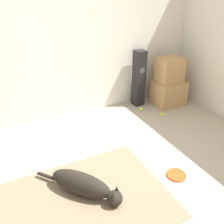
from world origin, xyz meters
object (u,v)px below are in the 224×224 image
frisbee (176,175)px  cardboard_box_lower (168,93)px  dog (84,185)px  floor_speaker (139,79)px  cardboard_box_upper (170,70)px  tennis_ball_near_speaker (142,109)px  tennis_ball_by_boxes (162,114)px

frisbee → cardboard_box_lower: cardboard_box_lower is taller
frisbee → dog: bearing=168.3°
dog → floor_speaker: 2.47m
cardboard_box_upper → tennis_ball_near_speaker: 0.88m
dog → floor_speaker: (1.76, 1.69, 0.38)m
frisbee → cardboard_box_lower: bearing=55.0°
dog → cardboard_box_lower: (2.29, 1.45, 0.09)m
cardboard_box_lower → floor_speaker: (-0.53, 0.24, 0.30)m
floor_speaker → tennis_ball_by_boxes: 0.78m
cardboard_box_lower → tennis_ball_by_boxes: 0.56m
dog → cardboard_box_upper: size_ratio=1.96×
cardboard_box_lower → frisbee: bearing=-125.0°
floor_speaker → cardboard_box_upper: bearing=-24.3°
tennis_ball_near_speaker → cardboard_box_lower: bearing=2.9°
cardboard_box_upper → floor_speaker: (-0.51, 0.23, -0.16)m
cardboard_box_lower → tennis_ball_by_boxes: size_ratio=8.46×
frisbee → tennis_ball_near_speaker: (0.56, 1.65, 0.02)m
tennis_ball_by_boxes → tennis_ball_near_speaker: size_ratio=1.00×
dog → tennis_ball_by_boxes: dog is taller
cardboard_box_lower → tennis_ball_near_speaker: bearing=-177.1°
tennis_ball_near_speaker → dog: bearing=-139.7°
frisbee → cardboard_box_upper: bearing=55.7°
cardboard_box_lower → floor_speaker: bearing=155.4°
cardboard_box_upper → tennis_ball_near_speaker: (-0.59, -0.04, -0.65)m
tennis_ball_by_boxes → tennis_ball_near_speaker: (-0.22, 0.33, 0.00)m
frisbee → tennis_ball_near_speaker: tennis_ball_near_speaker is taller
frisbee → tennis_ball_by_boxes: 1.54m
cardboard_box_lower → floor_speaker: floor_speaker is taller
cardboard_box_lower → tennis_ball_near_speaker: size_ratio=8.46×
tennis_ball_by_boxes → cardboard_box_lower: bearing=42.2°
dog → tennis_ball_by_boxes: bearing=30.0°
frisbee → cardboard_box_lower: 2.06m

